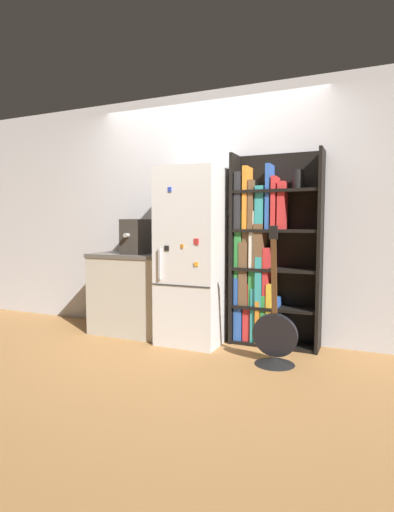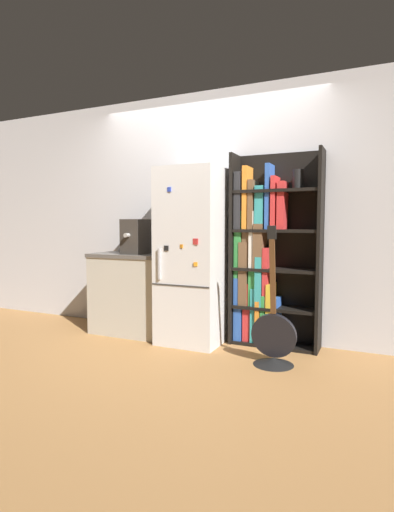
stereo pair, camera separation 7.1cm
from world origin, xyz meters
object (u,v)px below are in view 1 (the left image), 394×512
object	(u,v)px
refrigerator	(194,256)
guitar	(275,345)
bookshelf	(264,257)
espresso_machine	(136,237)

from	to	relation	value
refrigerator	guitar	distance (m)	1.21
refrigerator	guitar	xyz separation A→B (m)	(0.91, -0.36, -0.70)
bookshelf	espresso_machine	size ratio (longest dim) A/B	5.10
refrigerator	bookshelf	world-z (taller)	bookshelf
bookshelf	guitar	xyz separation A→B (m)	(0.24, -0.56, -0.70)
bookshelf	espresso_machine	xyz separation A→B (m)	(-1.35, -0.21, 0.19)
refrigerator	bookshelf	bearing A→B (deg)	16.13
bookshelf	espresso_machine	distance (m)	1.38
espresso_machine	bookshelf	bearing A→B (deg)	8.78
bookshelf	espresso_machine	world-z (taller)	bookshelf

